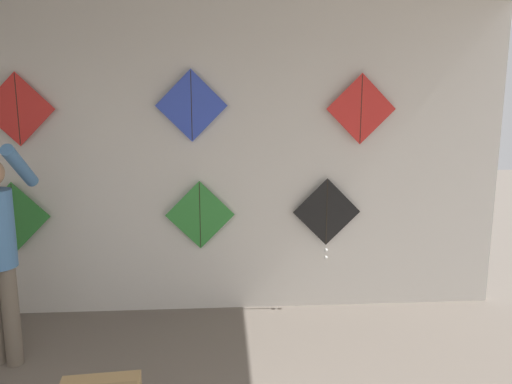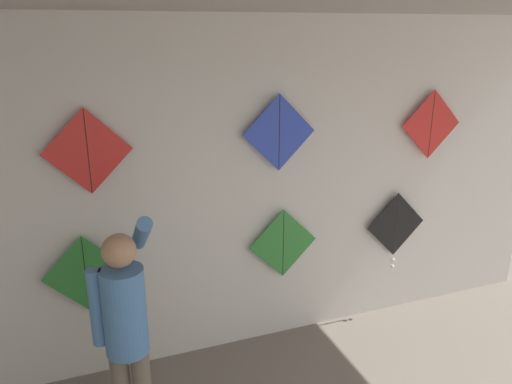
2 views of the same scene
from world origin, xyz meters
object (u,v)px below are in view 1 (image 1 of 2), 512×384
(kite_0, at_px, (14,217))
(kite_3, at_px, (18,109))
(kite_1, at_px, (200,215))
(kite_4, at_px, (191,106))
(kite_5, at_px, (361,109))
(kite_2, at_px, (327,214))

(kite_0, distance_m, kite_3, 0.94)
(kite_1, height_order, kite_3, kite_3)
(kite_4, xyz_separation_m, kite_5, (1.49, 0.00, -0.03))
(kite_2, bearing_deg, kite_0, 179.99)
(kite_4, bearing_deg, kite_5, 0.00)
(kite_1, distance_m, kite_5, 1.72)
(kite_5, bearing_deg, kite_2, -179.89)
(kite_3, bearing_deg, kite_0, 180.00)
(kite_5, bearing_deg, kite_4, 180.00)
(kite_5, bearing_deg, kite_0, 180.00)
(kite_1, bearing_deg, kite_5, 0.00)
(kite_5, bearing_deg, kite_3, 180.00)
(kite_4, bearing_deg, kite_2, -0.03)
(kite_0, distance_m, kite_2, 2.78)
(kite_0, relative_size, kite_1, 1.00)
(kite_0, relative_size, kite_4, 1.00)
(kite_0, xyz_separation_m, kite_3, (0.11, 0.00, 0.93))
(kite_4, bearing_deg, kite_3, 180.00)
(kite_2, bearing_deg, kite_3, 179.99)
(kite_4, bearing_deg, kite_0, 180.00)
(kite_1, distance_m, kite_4, 0.97)
(kite_2, bearing_deg, kite_1, 179.97)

